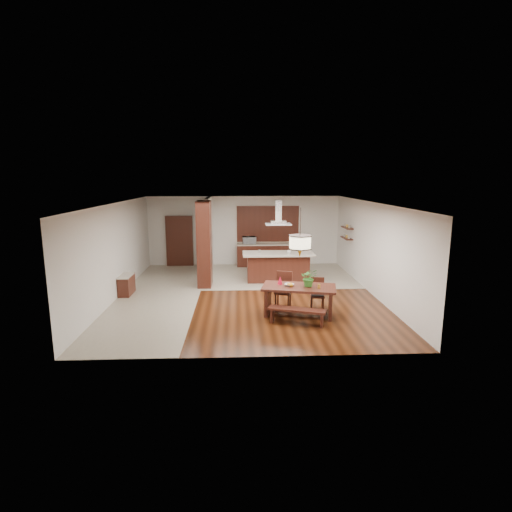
{
  "coord_description": "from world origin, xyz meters",
  "views": [
    {
      "loc": [
        -0.26,
        -12.21,
        3.66
      ],
      "look_at": [
        0.3,
        0.0,
        1.25
      ],
      "focal_mm": 28.0,
      "sensor_mm": 36.0,
      "label": 1
    }
  ],
  "objects_px": {
    "dining_table": "(299,294)",
    "dining_chair_left": "(283,290)",
    "dining_bench": "(297,316)",
    "kitchen_island": "(278,266)",
    "microwave": "(249,240)",
    "foliage_plant": "(309,278)",
    "hallway_console": "(126,285)",
    "pendant_lantern": "(300,233)",
    "range_hood": "(278,212)",
    "island_cup": "(289,252)",
    "fruit_bowl": "(289,285)",
    "dining_chair_right": "(317,294)"
  },
  "relations": [
    {
      "from": "dining_bench",
      "to": "kitchen_island",
      "type": "bearing_deg",
      "value": 90.68
    },
    {
      "from": "dining_chair_right",
      "to": "island_cup",
      "type": "relative_size",
      "value": 6.87
    },
    {
      "from": "foliage_plant",
      "to": "range_hood",
      "type": "distance_m",
      "value": 4.0
    },
    {
      "from": "dining_table",
      "to": "dining_chair_right",
      "type": "xyz_separation_m",
      "value": [
        0.6,
        0.47,
        -0.15
      ]
    },
    {
      "from": "fruit_bowl",
      "to": "kitchen_island",
      "type": "bearing_deg",
      "value": 89.05
    },
    {
      "from": "kitchen_island",
      "to": "fruit_bowl",
      "type": "bearing_deg",
      "value": -91.07
    },
    {
      "from": "dining_chair_right",
      "to": "microwave",
      "type": "distance_m",
      "value": 6.02
    },
    {
      "from": "kitchen_island",
      "to": "dining_table",
      "type": "bearing_deg",
      "value": -86.97
    },
    {
      "from": "fruit_bowl",
      "to": "microwave",
      "type": "bearing_deg",
      "value": 98.14
    },
    {
      "from": "foliage_plant",
      "to": "range_hood",
      "type": "height_order",
      "value": "range_hood"
    },
    {
      "from": "hallway_console",
      "to": "kitchen_island",
      "type": "bearing_deg",
      "value": 16.62
    },
    {
      "from": "dining_chair_right",
      "to": "fruit_bowl",
      "type": "height_order",
      "value": "dining_chair_right"
    },
    {
      "from": "range_hood",
      "to": "dining_bench",
      "type": "bearing_deg",
      "value": -89.32
    },
    {
      "from": "hallway_console",
      "to": "dining_table",
      "type": "height_order",
      "value": "dining_table"
    },
    {
      "from": "dining_bench",
      "to": "foliage_plant",
      "type": "bearing_deg",
      "value": 57.53
    },
    {
      "from": "dining_chair_left",
      "to": "pendant_lantern",
      "type": "relative_size",
      "value": 0.77
    },
    {
      "from": "hallway_console",
      "to": "pendant_lantern",
      "type": "xyz_separation_m",
      "value": [
        5.17,
        -2.18,
        1.93
      ]
    },
    {
      "from": "hallway_console",
      "to": "island_cup",
      "type": "xyz_separation_m",
      "value": [
        5.35,
        1.36,
        0.77
      ]
    },
    {
      "from": "hallway_console",
      "to": "dining_chair_left",
      "type": "distance_m",
      "value": 5.06
    },
    {
      "from": "pendant_lantern",
      "to": "island_cup",
      "type": "distance_m",
      "value": 3.73
    },
    {
      "from": "dining_table",
      "to": "dining_chair_left",
      "type": "xyz_separation_m",
      "value": [
        -0.35,
        0.68,
        -0.09
      ]
    },
    {
      "from": "range_hood",
      "to": "hallway_console",
      "type": "bearing_deg",
      "value": -163.33
    },
    {
      "from": "hallway_console",
      "to": "foliage_plant",
      "type": "xyz_separation_m",
      "value": [
        5.43,
        -2.22,
        0.73
      ]
    },
    {
      "from": "microwave",
      "to": "foliage_plant",
      "type": "bearing_deg",
      "value": -83.69
    },
    {
      "from": "dining_chair_left",
      "to": "pendant_lantern",
      "type": "distance_m",
      "value": 1.9
    },
    {
      "from": "hallway_console",
      "to": "range_hood",
      "type": "height_order",
      "value": "range_hood"
    },
    {
      "from": "hallway_console",
      "to": "dining_table",
      "type": "xyz_separation_m",
      "value": [
        5.17,
        -2.18,
        0.28
      ]
    },
    {
      "from": "hallway_console",
      "to": "dining_chair_right",
      "type": "bearing_deg",
      "value": -16.45
    },
    {
      "from": "dining_bench",
      "to": "foliage_plant",
      "type": "distance_m",
      "value": 1.13
    },
    {
      "from": "fruit_bowl",
      "to": "island_cup",
      "type": "distance_m",
      "value": 3.55
    },
    {
      "from": "dining_bench",
      "to": "dining_chair_right",
      "type": "distance_m",
      "value": 1.4
    },
    {
      "from": "range_hood",
      "to": "island_cup",
      "type": "bearing_deg",
      "value": -18.91
    },
    {
      "from": "fruit_bowl",
      "to": "range_hood",
      "type": "relative_size",
      "value": 0.28
    },
    {
      "from": "dining_chair_left",
      "to": "microwave",
      "type": "relative_size",
      "value": 1.89
    },
    {
      "from": "range_hood",
      "to": "dining_chair_left",
      "type": "bearing_deg",
      "value": -92.76
    },
    {
      "from": "dining_chair_right",
      "to": "range_hood",
      "type": "xyz_separation_m",
      "value": [
        -0.8,
        3.19,
        2.02
      ]
    },
    {
      "from": "pendant_lantern",
      "to": "fruit_bowl",
      "type": "distance_m",
      "value": 1.43
    },
    {
      "from": "dining_table",
      "to": "fruit_bowl",
      "type": "xyz_separation_m",
      "value": [
        -0.26,
        0.03,
        0.24
      ]
    },
    {
      "from": "dining_table",
      "to": "foliage_plant",
      "type": "xyz_separation_m",
      "value": [
        0.26,
        -0.05,
        0.46
      ]
    },
    {
      "from": "pendant_lantern",
      "to": "microwave",
      "type": "relative_size",
      "value": 2.44
    },
    {
      "from": "kitchen_island",
      "to": "island_cup",
      "type": "distance_m",
      "value": 0.68
    },
    {
      "from": "fruit_bowl",
      "to": "island_cup",
      "type": "xyz_separation_m",
      "value": [
        0.44,
        3.51,
        0.25
      ]
    },
    {
      "from": "dining_bench",
      "to": "kitchen_island",
      "type": "xyz_separation_m",
      "value": [
        -0.05,
        4.34,
        0.33
      ]
    },
    {
      "from": "foliage_plant",
      "to": "fruit_bowl",
      "type": "relative_size",
      "value": 1.94
    },
    {
      "from": "dining_table",
      "to": "microwave",
      "type": "xyz_separation_m",
      "value": [
        -1.14,
        6.19,
        0.51
      ]
    },
    {
      "from": "hallway_console",
      "to": "dining_chair_left",
      "type": "relative_size",
      "value": 0.87
    },
    {
      "from": "dining_chair_right",
      "to": "microwave",
      "type": "xyz_separation_m",
      "value": [
        -1.74,
        5.72,
        0.66
      ]
    },
    {
      "from": "fruit_bowl",
      "to": "range_hood",
      "type": "bearing_deg",
      "value": 89.06
    },
    {
      "from": "foliage_plant",
      "to": "kitchen_island",
      "type": "height_order",
      "value": "foliage_plant"
    },
    {
      "from": "dining_chair_left",
      "to": "foliage_plant",
      "type": "bearing_deg",
      "value": -34.08
    }
  ]
}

